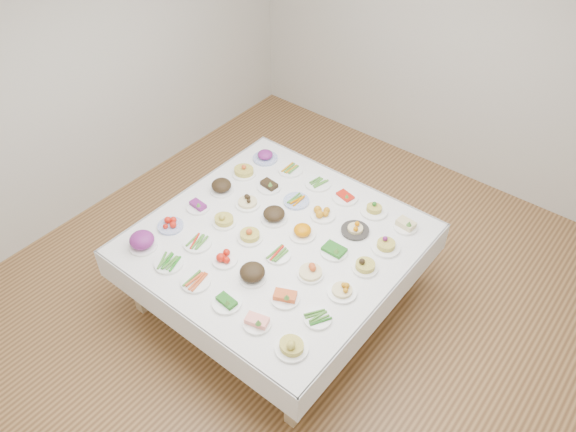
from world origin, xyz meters
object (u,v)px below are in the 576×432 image
Objects in this scene: dish_0 at (142,241)px; dish_35 at (406,224)px; dish_18 at (221,186)px; display_table at (277,244)px.

dish_35 is (1.51, 1.50, -0.03)m from dish_0.
dish_35 is at bearing 21.90° from dish_18.
display_table is 1.07m from dish_35.
display_table is 0.78m from dish_18.
dish_18 is 1.62m from dish_35.
dish_18 is at bearing -158.10° from dish_35.
dish_35 is (0.76, 0.75, 0.11)m from display_table.
display_table is 10.47× the size of dish_35.
display_table is at bearing -11.10° from dish_18.
dish_0 reaches higher than display_table.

